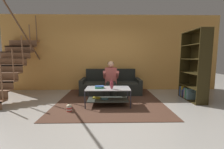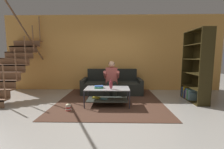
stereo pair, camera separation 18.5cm
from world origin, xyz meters
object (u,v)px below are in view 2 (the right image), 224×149
object	(u,v)px
coffee_table	(107,94)
vase	(111,84)
popcorn_tub	(68,107)
person_seated_center	(112,78)
bookshelf	(196,73)
book_stack	(99,87)
couch	(112,85)

from	to	relation	value
coffee_table	vase	distance (m)	0.32
popcorn_tub	person_seated_center	bearing A→B (deg)	52.32
vase	popcorn_tub	size ratio (longest dim) A/B	1.40
coffee_table	bookshelf	world-z (taller)	bookshelf
book_stack	couch	bearing A→B (deg)	77.43
couch	popcorn_tub	world-z (taller)	couch
person_seated_center	book_stack	distance (m)	0.95
person_seated_center	book_stack	world-z (taller)	person_seated_center
coffee_table	popcorn_tub	bearing A→B (deg)	-153.46
book_stack	popcorn_tub	world-z (taller)	book_stack
vase	couch	bearing A→B (deg)	90.32
person_seated_center	bookshelf	xyz separation A→B (m)	(2.50, -0.36, 0.20)
couch	coffee_table	size ratio (longest dim) A/B	1.80
couch	person_seated_center	size ratio (longest dim) A/B	1.81
coffee_table	person_seated_center	bearing A→B (deg)	83.16
couch	popcorn_tub	xyz separation A→B (m)	(-1.02, -1.86, -0.19)
book_stack	popcorn_tub	size ratio (longest dim) A/B	1.41
couch	book_stack	bearing A→B (deg)	-102.57
person_seated_center	book_stack	xyz separation A→B (m)	(-0.32, -0.88, -0.12)
bookshelf	popcorn_tub	size ratio (longest dim) A/B	11.60
vase	bookshelf	world-z (taller)	bookshelf
coffee_table	book_stack	bearing A→B (deg)	-174.37
coffee_table	book_stack	size ratio (longest dim) A/B	4.67
coffee_table	vase	world-z (taller)	vase
couch	book_stack	size ratio (longest dim) A/B	8.40
book_stack	bookshelf	bearing A→B (deg)	10.47
couch	popcorn_tub	bearing A→B (deg)	-118.69
person_seated_center	popcorn_tub	distance (m)	1.75
person_seated_center	coffee_table	xyz separation A→B (m)	(-0.10, -0.86, -0.31)
vase	book_stack	xyz separation A→B (m)	(-0.33, 0.10, -0.09)
couch	bookshelf	xyz separation A→B (m)	(2.50, -0.90, 0.55)
couch	book_stack	distance (m)	1.48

